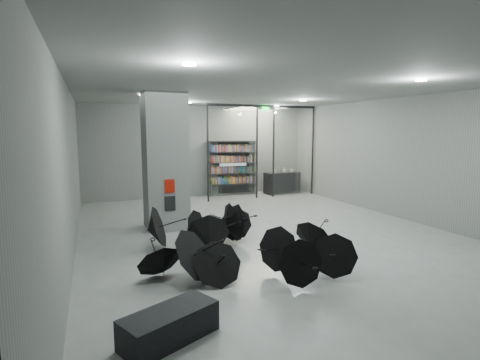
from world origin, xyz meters
name	(u,v)px	position (x,y,z in m)	size (l,w,h in m)	color
room	(271,133)	(0.00, 0.00, 2.84)	(14.00, 14.02, 4.01)	gray
column	(165,162)	(-2.50, 2.00, 2.00)	(1.20, 1.20, 4.00)	slate
fire_cabinet	(170,186)	(-2.50, 1.38, 1.35)	(0.28, 0.04, 0.38)	#A50A07
info_panel	(170,203)	(-2.50, 1.38, 0.85)	(0.30, 0.03, 0.42)	black
exit_sign	(266,109)	(2.40, 5.30, 3.82)	(0.30, 0.06, 0.15)	#0CE533
glass_partition	(263,148)	(2.39, 5.50, 2.18)	(5.06, 0.08, 4.00)	silver
bench	(170,325)	(-3.64, -4.14, 0.22)	(1.36, 0.58, 0.44)	black
bookshelf	(232,168)	(1.41, 6.75, 1.23)	(2.23, 0.45, 2.45)	black
shop_counter	(282,183)	(3.71, 6.18, 0.49)	(1.65, 0.66, 0.99)	black
umbrella_cluster	(227,246)	(-1.76, -1.32, 0.31)	(4.67, 4.38, 1.33)	black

